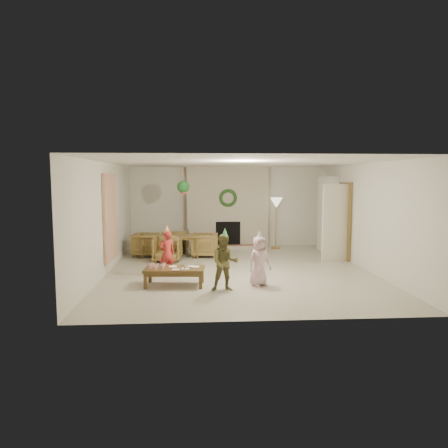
{
  "coord_description": "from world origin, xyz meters",
  "views": [
    {
      "loc": [
        -0.95,
        -9.55,
        2.14
      ],
      "look_at": [
        -0.3,
        0.4,
        1.05
      ],
      "focal_mm": 33.47,
      "sensor_mm": 36.0,
      "label": 1
    }
  ],
  "objects": [
    {
      "name": "dining_chair_far",
      "position": [
        -1.57,
        2.61,
        0.32
      ],
      "size": [
        0.75,
        0.77,
        0.64
      ],
      "primitive_type": "imported",
      "rotation": [
        0.0,
        0.0,
        3.04
      ],
      "color": "brown",
      "rests_on": "floor"
    },
    {
      "name": "fireplace_mass",
      "position": [
        0.0,
        3.3,
        1.25
      ],
      "size": [
        2.5,
        0.4,
        2.5
      ],
      "primitive_type": "cube",
      "color": "#5D1918",
      "rests_on": "floor"
    },
    {
      "name": "ceiling",
      "position": [
        0.0,
        0.0,
        2.5
      ],
      "size": [
        7.0,
        7.0,
        0.0
      ],
      "primitive_type": "plane",
      "rotation": [
        3.14,
        0.0,
        0.0
      ],
      "color": "white",
      "rests_on": "wall_back"
    },
    {
      "name": "hanging_plant_pot",
      "position": [
        -1.3,
        1.5,
        1.8
      ],
      "size": [
        0.16,
        0.16,
        0.12
      ],
      "primitive_type": "cylinder",
      "color": "#AF4438",
      "rests_on": "hanging_plant_cord"
    },
    {
      "name": "cup_b",
      "position": [
        -1.86,
        -1.23,
        0.41
      ],
      "size": [
        0.07,
        0.07,
        0.08
      ],
      "primitive_type": "cylinder",
      "rotation": [
        0.0,
        0.0,
        -0.08
      ],
      "color": "silver",
      "rests_on": "coffee_table_top"
    },
    {
      "name": "books_row_upper",
      "position": [
        2.8,
        2.2,
        1.38
      ],
      "size": [
        0.2,
        0.36,
        0.22
      ],
      "primitive_type": "cube",
      "color": "#B08825",
      "rests_on": "bookshelf_shelf_c"
    },
    {
      "name": "bookshelf_shelf_b",
      "position": [
        2.82,
        2.3,
        0.85
      ],
      "size": [
        0.3,
        0.92,
        0.03
      ],
      "primitive_type": "cube",
      "color": "white",
      "rests_on": "bookshelf_carcass"
    },
    {
      "name": "plate_c",
      "position": [
        -0.99,
        -1.26,
        0.37
      ],
      "size": [
        0.18,
        0.18,
        0.01
      ],
      "primitive_type": "cylinder",
      "rotation": [
        0.0,
        0.0,
        -0.08
      ],
      "color": "white",
      "rests_on": "coffee_table_top"
    },
    {
      "name": "child_plaid",
      "position": [
        -0.42,
        -1.76,
        0.54
      ],
      "size": [
        0.54,
        0.42,
        1.09
      ],
      "primitive_type": "imported",
      "rotation": [
        0.0,
        0.0,
        -0.02
      ],
      "color": "brown",
      "rests_on": "floor"
    },
    {
      "name": "wall_right",
      "position": [
        3.0,
        0.0,
        1.25
      ],
      "size": [
        0.0,
        7.0,
        7.0
      ],
      "primitive_type": "plane",
      "rotation": [
        1.57,
        0.0,
        -1.57
      ],
      "color": "silver",
      "rests_on": "floor"
    },
    {
      "name": "coffee_table_apron",
      "position": [
        -1.41,
        -1.32,
        0.27
      ],
      "size": [
        1.13,
        0.58,
        0.07
      ],
      "primitive_type": "cube",
      "rotation": [
        0.0,
        0.0,
        -0.08
      ],
      "color": "brown",
      "rests_on": "floor"
    },
    {
      "name": "floor_lamp_shade",
      "position": [
        1.47,
        3.0,
        1.4
      ],
      "size": [
        0.37,
        0.37,
        0.31
      ],
      "primitive_type": "cone",
      "rotation": [
        3.14,
        0.0,
        0.0
      ],
      "color": "beige",
      "rests_on": "floor_lamp_post"
    },
    {
      "name": "bookshelf_shelf_d",
      "position": [
        2.82,
        2.3,
        1.65
      ],
      "size": [
        0.3,
        0.92,
        0.03
      ],
      "primitive_type": "cube",
      "color": "white",
      "rests_on": "bookshelf_carcass"
    },
    {
      "name": "cup_e",
      "position": [
        -1.63,
        -1.41,
        0.41
      ],
      "size": [
        0.07,
        0.07,
        0.08
      ],
      "primitive_type": "cylinder",
      "rotation": [
        0.0,
        0.0,
        -0.08
      ],
      "color": "silver",
      "rests_on": "coffee_table_top"
    },
    {
      "name": "door_leaf",
      "position": [
        2.58,
        0.82,
        1.0
      ],
      "size": [
        0.77,
        0.32,
        2.0
      ],
      "primitive_type": "cube",
      "rotation": [
        0.0,
        0.0,
        -1.22
      ],
      "color": "beige",
      "rests_on": "floor"
    },
    {
      "name": "fireplace_hearth",
      "position": [
        0.0,
        2.95,
        0.06
      ],
      "size": [
        1.6,
        0.3,
        0.12
      ],
      "primitive_type": "cube",
      "color": "maroon",
      "rests_on": "floor"
    },
    {
      "name": "child_pink",
      "position": [
        0.29,
        -1.41,
        0.5
      ],
      "size": [
        0.57,
        0.49,
        1.0
      ],
      "primitive_type": "imported",
      "rotation": [
        0.0,
        0.0,
        0.43
      ],
      "color": "beige",
      "rests_on": "floor"
    },
    {
      "name": "plate_b",
      "position": [
        -1.19,
        -1.42,
        0.37
      ],
      "size": [
        0.18,
        0.18,
        0.01
      ],
      "primitive_type": "cylinder",
      "rotation": [
        0.0,
        0.0,
        -0.08
      ],
      "color": "white",
      "rests_on": "coffee_table_top"
    },
    {
      "name": "hanging_plant_foliage",
      "position": [
        -1.3,
        1.5,
        1.92
      ],
      "size": [
        0.32,
        0.32,
        0.32
      ],
      "primitive_type": "sphere",
      "color": "#1A5020",
      "rests_on": "hanging_plant_pot"
    },
    {
      "name": "coffee_leg_br",
      "position": [
        -0.85,
        -1.12,
        0.15
      ],
      "size": [
        0.07,
        0.07,
        0.31
      ],
      "primitive_type": "cube",
      "rotation": [
        0.0,
        0.0,
        -0.08
      ],
      "color": "brown",
      "rests_on": "floor"
    },
    {
      "name": "coffee_table_top",
      "position": [
        -1.41,
        -1.32,
        0.34
      ],
      "size": [
        1.23,
        0.68,
        0.05
      ],
      "primitive_type": "cube",
      "rotation": [
        0.0,
        0.0,
        -0.08
      ],
      "color": "brown",
      "rests_on": "floor"
    },
    {
      "name": "curtain_panel",
      "position": [
        -2.96,
        0.2,
        1.25
      ],
      "size": [
        0.06,
        1.2,
        2.0
      ],
      "primitive_type": "cube",
      "color": "beige",
      "rests_on": "wall_left"
    },
    {
      "name": "coffee_leg_fr",
      "position": [
        -0.89,
        -1.6,
        0.15
      ],
      "size": [
        0.07,
        0.07,
        0.31
      ],
      "primitive_type": "cube",
      "rotation": [
        0.0,
        0.0,
        -0.08
      ],
      "color": "brown",
      "rests_on": "floor"
    },
    {
      "name": "cup_f",
      "position": [
        -1.62,
        -1.23,
        0.41
      ],
      "size": [
        0.07,
        0.07,
        0.08
      ],
      "primitive_type": "cylinder",
      "rotation": [
        0.0,
        0.0,
        -0.08
      ],
      "color": "silver",
      "rests_on": "coffee_table_top"
    },
    {
      "name": "floor_lamp_post",
      "position": [
        1.47,
        3.0,
        0.73
      ],
      "size": [
        0.03,
        0.03,
        1.4
      ],
      "primitive_type": "cylinder",
      "color": "gold",
      "rests_on": "floor"
    },
    {
      "name": "hanging_plant_cord",
      "position": [
        -1.3,
        1.5,
        2.15
      ],
      "size": [
        0.01,
        0.01,
        0.7
      ],
      "primitive_type": "cylinder",
      "color": "tan",
      "rests_on": "ceiling"
    },
    {
      "name": "books_row_mid",
      "position": [
        2.8,
        2.35,
        0.99
      ],
      "size": [
        0.2,
        0.44,
        0.24
      ],
      "primitive_type": "cube",
      "color": "#273A92",
      "rests_on": "bookshelf_shelf_b"
    },
    {
      "name": "coffee_leg_bl",
      "position": [
        -1.92,
        -1.03,
        0.15
      ],
      "size": [
        0.07,
        0.07,
        0.31
      ],
      "primitive_type": "cube",
      "rotation": [
        0.0,
        0.0,
        -0.08
      ],
      "color": "brown",
      "rests_on": "floor"
    },
    {
      "name": "dining_chair_right",
      "position": [
        -0.74,
        1.8,
        0.32
      ],
      "size": [
        0.77,
        0.75,
        0.64
      ],
      "primitive_type": "imported",
      "rotation": [
        0.0,
        0.0,
        -1.67
      ],
      "color": "brown",
      "rests_on": "floor"
    },
    {
      "name": "party_hat_pink",
      "position": [
        0.29,
        -1.41,
        1.04
      ],
      "size": [
        0.16,
        0.16,
        0.18
      ],
      "primitive_type": "cone",
      "rotation": [
        0.0,
        0.0,
        0.25
      ],
      "color": "#BBBAC1",
      "rests_on": "child_pink"
    },
    {
      "name": "food_scoop",
      "position": [
        -1.19,
        -1.42,
        0.4
      ],
      "size": [
        0.07,
        0.07,
        0.06
      ],
      "primitive_type": "sphere",
      "rotation": [
        0.0,
        0.0,
        -0.08
      ],
      "color": "tan",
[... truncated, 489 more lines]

